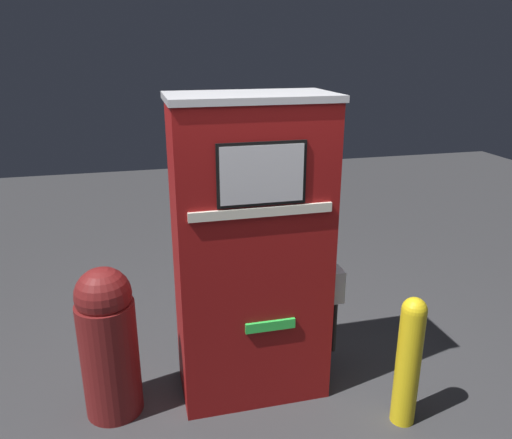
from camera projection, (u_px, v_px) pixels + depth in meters
ground_plane at (261, 408)px, 3.28m from camera, size 14.00×14.00×0.00m
gas_pump at (252, 253)px, 3.19m from camera, size 1.06×0.55×2.00m
safety_bollard at (409, 358)px, 3.03m from camera, size 0.15×0.15×0.87m
trash_bin at (108, 341)px, 3.11m from camera, size 0.36×0.36×1.01m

